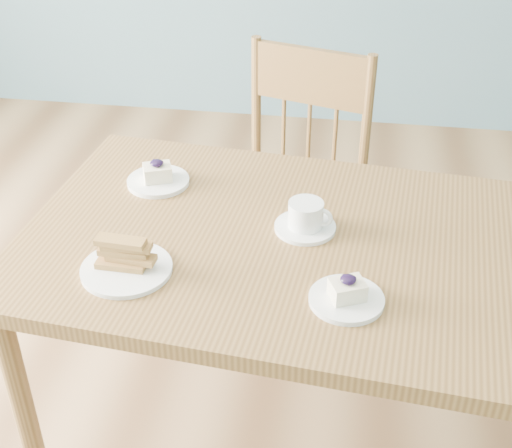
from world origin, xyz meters
name	(u,v)px	position (x,y,z in m)	size (l,w,h in m)	color
room	(142,26)	(0.00, 0.00, 1.35)	(5.01, 5.01, 2.71)	#A1784B
dining_table	(321,269)	(0.37, 0.11, 0.71)	(1.55, 0.98, 0.79)	brown
dining_chair	(292,193)	(0.23, 0.81, 0.50)	(0.55, 0.54, 0.99)	brown
cheesecake_plate_near	(347,295)	(0.44, -0.10, 0.81)	(0.16, 0.16, 0.07)	white
cheesecake_plate_far	(158,178)	(-0.10, 0.33, 0.81)	(0.17, 0.17, 0.07)	white
coffee_cup	(306,218)	(0.32, 0.17, 0.83)	(0.15, 0.15, 0.08)	white
biscotti_plate	(126,262)	(-0.07, -0.07, 0.82)	(0.21, 0.21, 0.08)	white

